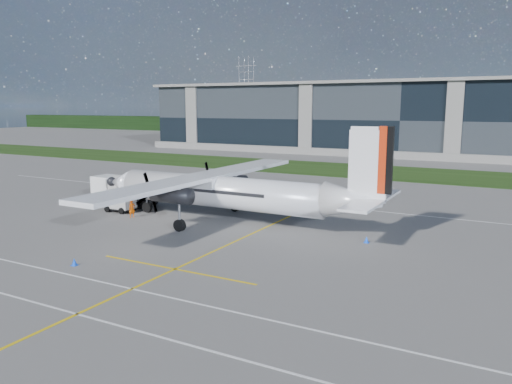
{
  "coord_description": "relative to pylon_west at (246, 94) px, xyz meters",
  "views": [
    {
      "loc": [
        22.23,
        -30.56,
        10.36
      ],
      "look_at": [
        1.29,
        8.13,
        2.76
      ],
      "focal_mm": 35.0,
      "sensor_mm": 36.0,
      "label": 1
    }
  ],
  "objects": [
    {
      "name": "yellow_taxiway_centerline",
      "position": [
        83.0,
        -140.0,
        -14.99
      ],
      "size": [
        0.2,
        70.0,
        0.01
      ],
      "primitive_type": "cube",
      "color": "yellow",
      "rests_on": "ground"
    },
    {
      "name": "fuel_tanker_truck",
      "position": [
        64.8,
        -141.35,
        -13.43
      ],
      "size": [
        8.38,
        2.72,
        3.14
      ],
      "primitive_type": null,
      "color": "white",
      "rests_on": "ground"
    },
    {
      "name": "ground_crew_person",
      "position": [
        70.11,
        -145.76,
        -14.05
      ],
      "size": [
        0.82,
        0.93,
        1.91
      ],
      "primitive_type": "imported",
      "rotation": [
        0.0,
        0.0,
        1.15
      ],
      "color": "#F25907",
      "rests_on": "ground"
    },
    {
      "name": "white_lane_line",
      "position": [
        80.0,
        -164.0,
        -14.99
      ],
      "size": [
        90.0,
        0.15,
        0.01
      ],
      "primitive_type": "cube",
      "color": "white",
      "rests_on": "ground"
    },
    {
      "name": "baggage_tug",
      "position": [
        67.25,
        -144.29,
        -14.07
      ],
      "size": [
        3.11,
        1.86,
        1.86
      ],
      "primitive_type": null,
      "color": "silver",
      "rests_on": "ground"
    },
    {
      "name": "grass_strip",
      "position": [
        80.0,
        -102.0,
        -14.98
      ],
      "size": [
        400.0,
        18.0,
        0.04
      ],
      "primitive_type": "cube",
      "color": "#1C380F",
      "rests_on": "ground"
    },
    {
      "name": "pylon_west",
      "position": [
        0.0,
        0.0,
        0.0
      ],
      "size": [
        9.0,
        4.6,
        30.0
      ],
      "primitive_type": null,
      "color": "gray",
      "rests_on": "ground"
    },
    {
      "name": "turboprop_aircraft",
      "position": [
        79.37,
        -143.32,
        -10.55
      ],
      "size": [
        28.59,
        29.65,
        8.89
      ],
      "primitive_type": null,
      "color": "white",
      "rests_on": "ground"
    },
    {
      "name": "safety_cone_stbdwing",
      "position": [
        76.99,
        -128.64,
        -14.75
      ],
      "size": [
        0.36,
        0.36,
        0.5
      ],
      "primitive_type": "cone",
      "color": "blue",
      "rests_on": "ground"
    },
    {
      "name": "safety_cone_portwing",
      "position": [
        76.7,
        -158.54,
        -14.75
      ],
      "size": [
        0.36,
        0.36,
        0.5
      ],
      "primitive_type": "cone",
      "color": "blue",
      "rests_on": "ground"
    },
    {
      "name": "safety_cone_fwd",
      "position": [
        64.81,
        -143.27,
        -14.75
      ],
      "size": [
        0.36,
        0.36,
        0.5
      ],
      "primitive_type": "cone",
      "color": "blue",
      "rests_on": "ground"
    },
    {
      "name": "ground",
      "position": [
        80.0,
        -110.0,
        -15.0
      ],
      "size": [
        400.0,
        400.0,
        0.0
      ],
      "primitive_type": "plane",
      "color": "slate",
      "rests_on": "ground"
    },
    {
      "name": "safety_cone_nose_stbd",
      "position": [
        65.94,
        -142.1,
        -14.75
      ],
      "size": [
        0.36,
        0.36,
        0.5
      ],
      "primitive_type": "cone",
      "color": "blue",
      "rests_on": "ground"
    },
    {
      "name": "terminal_building",
      "position": [
        80.0,
        -70.0,
        -7.5
      ],
      "size": [
        120.0,
        20.0,
        15.0
      ],
      "primitive_type": "cube",
      "color": "black",
      "rests_on": "ground"
    },
    {
      "name": "tree_line",
      "position": [
        80.0,
        -10.0,
        -12.0
      ],
      "size": [
        400.0,
        6.0,
        6.0
      ],
      "primitive_type": "cube",
      "color": "black",
      "rests_on": "ground"
    },
    {
      "name": "safety_cone_tail",
      "position": [
        92.05,
        -143.94,
        -14.75
      ],
      "size": [
        0.36,
        0.36,
        0.5
      ],
      "primitive_type": "cone",
      "color": "blue",
      "rests_on": "ground"
    }
  ]
}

